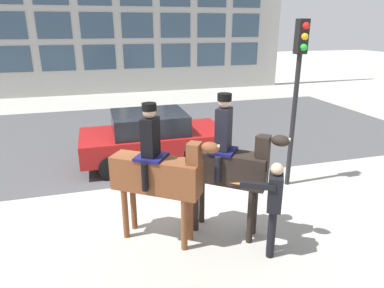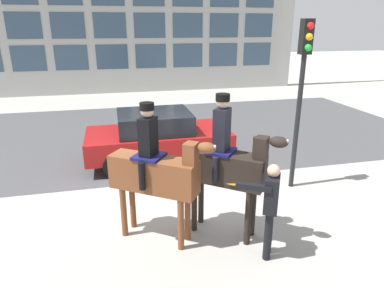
{
  "view_description": "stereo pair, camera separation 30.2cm",
  "coord_description": "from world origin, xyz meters",
  "px_view_note": "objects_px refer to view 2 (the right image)",
  "views": [
    {
      "loc": [
        -1.47,
        -7.12,
        3.68
      ],
      "look_at": [
        0.23,
        -1.12,
        1.51
      ],
      "focal_mm": 32.0,
      "sensor_mm": 36.0,
      "label": 1
    },
    {
      "loc": [
        -1.18,
        -7.2,
        3.68
      ],
      "look_at": [
        0.23,
        -1.12,
        1.51
      ],
      "focal_mm": 32.0,
      "sensor_mm": 36.0,
      "label": 2
    }
  ],
  "objects_px": {
    "street_car_near_lane": "(157,136)",
    "traffic_light": "(302,79)",
    "mounted_horse_lead": "(155,171)",
    "pedestrian_bystander": "(270,204)",
    "mounted_horse_companion": "(227,164)"
  },
  "relations": [
    {
      "from": "street_car_near_lane",
      "to": "traffic_light",
      "type": "relative_size",
      "value": 1.03
    },
    {
      "from": "mounted_horse_lead",
      "to": "street_car_near_lane",
      "type": "relative_size",
      "value": 0.64
    },
    {
      "from": "mounted_horse_lead",
      "to": "pedestrian_bystander",
      "type": "height_order",
      "value": "mounted_horse_lead"
    },
    {
      "from": "pedestrian_bystander",
      "to": "traffic_light",
      "type": "xyz_separation_m",
      "value": [
        1.73,
        2.32,
        1.59
      ]
    },
    {
      "from": "mounted_horse_lead",
      "to": "traffic_light",
      "type": "relative_size",
      "value": 0.66
    },
    {
      "from": "mounted_horse_companion",
      "to": "pedestrian_bystander",
      "type": "xyz_separation_m",
      "value": [
        0.47,
        -0.82,
        -0.4
      ]
    },
    {
      "from": "pedestrian_bystander",
      "to": "street_car_near_lane",
      "type": "height_order",
      "value": "pedestrian_bystander"
    },
    {
      "from": "mounted_horse_lead",
      "to": "pedestrian_bystander",
      "type": "distance_m",
      "value": 1.98
    },
    {
      "from": "mounted_horse_lead",
      "to": "street_car_near_lane",
      "type": "distance_m",
      "value": 3.79
    },
    {
      "from": "mounted_horse_lead",
      "to": "traffic_light",
      "type": "height_order",
      "value": "traffic_light"
    },
    {
      "from": "street_car_near_lane",
      "to": "traffic_light",
      "type": "xyz_separation_m",
      "value": [
        2.92,
        -2.33,
        1.82
      ]
    },
    {
      "from": "mounted_horse_companion",
      "to": "street_car_near_lane",
      "type": "height_order",
      "value": "mounted_horse_companion"
    },
    {
      "from": "mounted_horse_companion",
      "to": "street_car_near_lane",
      "type": "bearing_deg",
      "value": 139.09
    },
    {
      "from": "mounted_horse_lead",
      "to": "mounted_horse_companion",
      "type": "distance_m",
      "value": 1.24
    },
    {
      "from": "mounted_horse_companion",
      "to": "traffic_light",
      "type": "height_order",
      "value": "traffic_light"
    }
  ]
}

